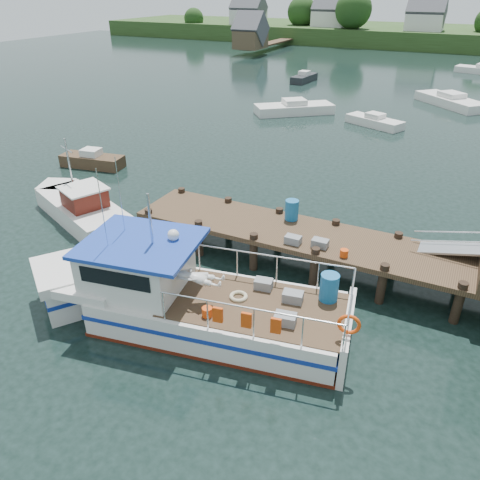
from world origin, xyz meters
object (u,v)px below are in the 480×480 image
at_px(lobster_boat, 179,297).
at_px(moored_b, 374,121).
at_px(dock, 456,244).
at_px(work_boat, 80,206).
at_px(moored_a, 294,108).
at_px(moored_rowboat, 92,160).
at_px(moored_e, 304,78).
at_px(moored_d, 451,101).

xyz_separation_m(lobster_boat, moored_b, (0.33, 27.88, -0.61)).
bearing_deg(dock, lobster_boat, -145.18).
xyz_separation_m(dock, work_boat, (-16.51, -0.85, -1.63)).
height_order(dock, lobster_boat, lobster_boat).
bearing_deg(moored_a, moored_rowboat, -128.33).
height_order(work_boat, moored_a, work_boat).
xyz_separation_m(moored_rowboat, moored_b, (13.61, 17.44, -0.04)).
bearing_deg(moored_a, moored_b, -26.76).
relative_size(dock, lobster_boat, 1.44).
distance_m(dock, work_boat, 16.62).
relative_size(lobster_boat, moored_e, 2.53).
distance_m(moored_a, moored_e, 15.26).
distance_m(work_boat, moored_e, 38.98).
xyz_separation_m(work_boat, moored_d, (13.81, 33.60, -0.16)).
distance_m(lobster_boat, moored_e, 44.90).
bearing_deg(dock, moored_b, 108.39).
bearing_deg(moored_b, moored_e, 114.74).
relative_size(lobster_boat, moored_d, 1.66).
distance_m(dock, moored_b, 23.73).
xyz_separation_m(lobster_boat, moored_d, (5.09, 38.17, -0.54)).
bearing_deg(moored_d, work_boat, -128.05).
xyz_separation_m(dock, moored_rowboat, (-21.07, 5.02, -1.82)).
xyz_separation_m(dock, moored_b, (-7.46, 22.45, -1.86)).
relative_size(work_boat, moored_e, 1.58).
relative_size(work_boat, moored_b, 1.47).
distance_m(dock, lobster_boat, 9.58).
distance_m(moored_a, moored_b, 7.29).
height_order(moored_a, moored_b, moored_a).
relative_size(moored_a, moored_e, 1.47).
bearing_deg(moored_e, moored_rowboat, -98.61).
bearing_deg(moored_d, lobster_boat, -113.31).
xyz_separation_m(lobster_boat, moored_e, (-11.23, 43.47, -0.54)).
bearing_deg(dock, moored_d, 94.72).
relative_size(dock, work_boat, 2.31).
relative_size(moored_rowboat, moored_a, 0.61).
xyz_separation_m(work_boat, moored_a, (1.82, 24.26, -0.15)).
height_order(moored_rowboat, moored_e, moored_e).
bearing_deg(moored_e, work_boat, -91.37).
bearing_deg(moored_a, work_boat, -113.50).
bearing_deg(moored_rowboat, moored_e, 106.53).
relative_size(dock, moored_e, 3.65).
xyz_separation_m(moored_a, moored_d, (11.99, 9.33, -0.00)).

